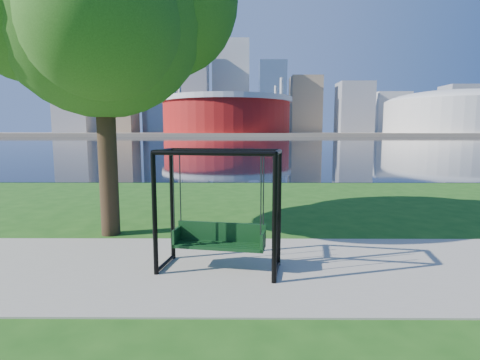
{
  "coord_description": "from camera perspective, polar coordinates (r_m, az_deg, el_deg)",
  "views": [
    {
      "loc": [
        -0.03,
        -7.57,
        2.68
      ],
      "look_at": [
        -0.07,
        0.0,
        1.7
      ],
      "focal_mm": 28.0,
      "sensor_mm": 36.0,
      "label": 1
    }
  ],
  "objects": [
    {
      "name": "ground",
      "position": [
        8.03,
        0.51,
        -12.13
      ],
      "size": [
        900.0,
        900.0,
        0.0
      ],
      "primitive_type": "plane",
      "color": "#1E5114",
      "rests_on": "ground"
    },
    {
      "name": "swing",
      "position": [
        7.18,
        -3.19,
        -5.05
      ],
      "size": [
        2.44,
        1.38,
        2.35
      ],
      "rotation": [
        0.0,
        0.0,
        -0.18
      ],
      "color": "black",
      "rests_on": "ground"
    },
    {
      "name": "park_tree",
      "position": [
        10.71,
        -20.64,
        23.66
      ],
      "size": [
        6.68,
        6.04,
        8.3
      ],
      "color": "black",
      "rests_on": "ground"
    },
    {
      "name": "river",
      "position": [
        109.6,
        0.35,
        5.95
      ],
      "size": [
        900.0,
        180.0,
        0.02
      ],
      "primitive_type": "cube",
      "color": "black",
      "rests_on": "ground"
    },
    {
      "name": "path",
      "position": [
        7.55,
        0.52,
        -13.29
      ],
      "size": [
        120.0,
        4.0,
        0.03
      ],
      "primitive_type": "cube",
      "color": "#9E937F",
      "rests_on": "ground"
    },
    {
      "name": "skyline",
      "position": [
        328.67,
        -0.42,
        13.15
      ],
      "size": [
        392.0,
        66.0,
        96.5
      ],
      "color": "gray",
      "rests_on": "far_bank"
    },
    {
      "name": "stadium",
      "position": [
        243.05,
        -2.05,
        10.07
      ],
      "size": [
        83.0,
        83.0,
        32.0
      ],
      "color": "maroon",
      "rests_on": "far_bank"
    },
    {
      "name": "arena",
      "position": [
        277.93,
        29.81,
        9.11
      ],
      "size": [
        84.0,
        84.0,
        26.56
      ],
      "color": "beige",
      "rests_on": "far_bank"
    },
    {
      "name": "far_bank",
      "position": [
        313.57,
        0.34,
        7.04
      ],
      "size": [
        900.0,
        228.0,
        2.0
      ],
      "primitive_type": "cube",
      "color": "#937F60",
      "rests_on": "ground"
    }
  ]
}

